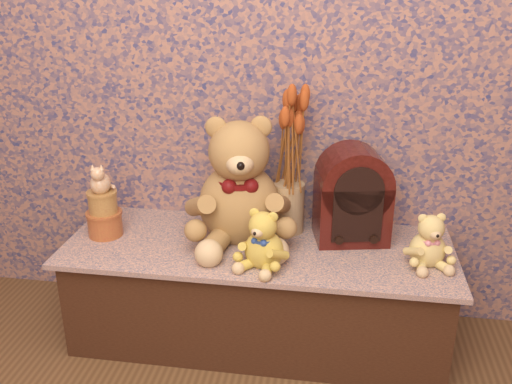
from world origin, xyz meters
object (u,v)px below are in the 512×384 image
(teddy_medium, at_px, (264,236))
(biscuit_tin_lower, at_px, (105,224))
(teddy_large, at_px, (239,174))
(teddy_small, at_px, (429,237))
(cat_figurine, at_px, (100,177))
(ceramic_vase, at_px, (289,207))
(cathedral_radio, at_px, (353,194))

(teddy_medium, height_order, biscuit_tin_lower, teddy_medium)
(biscuit_tin_lower, bearing_deg, teddy_large, 7.56)
(teddy_medium, height_order, teddy_small, teddy_medium)
(cat_figurine, bearing_deg, teddy_large, -4.42)
(biscuit_tin_lower, xyz_separation_m, cat_figurine, (0.00, 0.00, 0.20))
(cat_figurine, bearing_deg, ceramic_vase, -0.00)
(teddy_large, height_order, teddy_small, teddy_large)
(cat_figurine, bearing_deg, teddy_medium, -24.26)
(teddy_small, xyz_separation_m, biscuit_tin_lower, (-1.24, 0.04, -0.06))
(teddy_medium, relative_size, cat_figurine, 1.85)
(ceramic_vase, bearing_deg, cat_figurine, -168.03)
(teddy_large, bearing_deg, cathedral_radio, -6.26)
(teddy_small, bearing_deg, cathedral_radio, 134.12)
(teddy_large, bearing_deg, cat_figurine, 174.91)
(ceramic_vase, height_order, cat_figurine, cat_figurine)
(ceramic_vase, xyz_separation_m, cat_figurine, (-0.72, -0.15, 0.15))
(teddy_small, bearing_deg, teddy_large, 155.75)
(cathedral_radio, xyz_separation_m, biscuit_tin_lower, (-0.97, -0.12, -0.14))
(teddy_medium, xyz_separation_m, teddy_small, (0.58, 0.10, -0.01))
(teddy_small, relative_size, biscuit_tin_lower, 1.59)
(teddy_large, bearing_deg, ceramic_vase, 11.06)
(teddy_large, height_order, teddy_medium, teddy_large)
(teddy_small, height_order, cat_figurine, cat_figurine)
(teddy_small, distance_m, biscuit_tin_lower, 1.24)
(teddy_small, xyz_separation_m, ceramic_vase, (-0.52, 0.20, -0.00))
(teddy_large, xyz_separation_m, teddy_small, (0.71, -0.11, -0.16))
(teddy_large, relative_size, teddy_medium, 2.26)
(cathedral_radio, distance_m, biscuit_tin_lower, 0.98)
(biscuit_tin_lower, bearing_deg, cat_figurine, 0.00)
(teddy_small, distance_m, ceramic_vase, 0.56)
(teddy_large, relative_size, cat_figurine, 4.19)
(teddy_small, bearing_deg, teddy_medium, 174.77)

